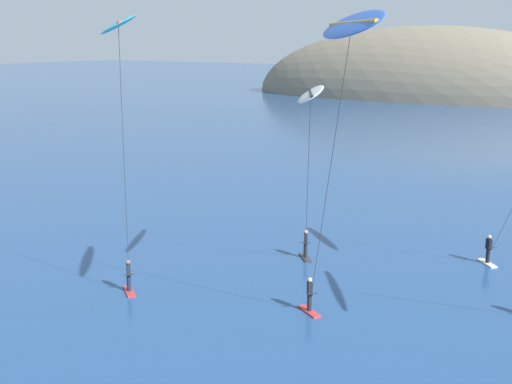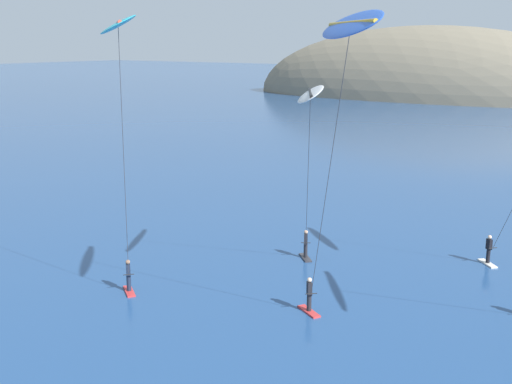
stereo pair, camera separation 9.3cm
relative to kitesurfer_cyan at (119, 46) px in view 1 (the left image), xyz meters
name	(u,v)px [view 1 (the left image)]	position (x,y,z in m)	size (l,w,h in m)	color
headland_island	(431,96)	(-30.06, 124.73, -12.12)	(84.53, 47.58, 31.56)	#7A705B
kitesurfer_cyan	(119,46)	(0.00, 0.00, 0.00)	(4.95, 4.51, 13.49)	red
kitesurfer_white	(310,111)	(5.75, 6.47, -2.98)	(5.47, 8.06, 10.42)	#2D2D33
kitesurfer_blue	(348,49)	(10.21, 1.26, -0.06)	(6.58, 6.48, 13.47)	red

